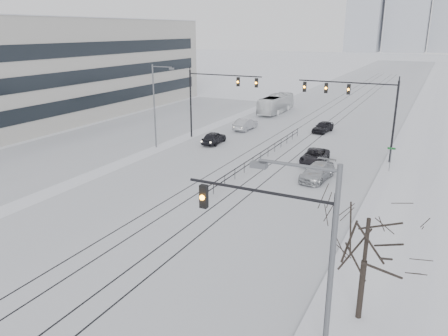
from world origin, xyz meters
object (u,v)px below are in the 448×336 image
bare_tree (368,230)px  sedan_sb_inner (214,138)px  sedan_nb_front (315,156)px  box_truck (276,104)px  traffic_mast_near (290,246)px  sedan_sb_outer (245,124)px  sedan_nb_far (323,127)px  sedan_nb_right (317,172)px

bare_tree → sedan_sb_inner: 32.81m
sedan_nb_front → box_truck: size_ratio=0.48×
traffic_mast_near → sedan_nb_front: traffic_mast_near is taller
traffic_mast_near → box_truck: bearing=110.5°
sedan_sb_outer → bare_tree: bearing=124.0°
sedan_sb_inner → sedan_nb_front: size_ratio=0.86×
sedan_sb_outer → sedan_nb_far: (9.38, 3.13, -0.05)m
traffic_mast_near → sedan_nb_far: (-8.58, 39.58, -3.87)m
sedan_sb_outer → sedan_nb_front: 16.00m
sedan_sb_inner → bare_tree: bearing=126.0°
sedan_sb_outer → sedan_nb_right: sedan_sb_outer is taller
sedan_sb_inner → sedan_nb_right: bearing=149.9°
sedan_nb_right → sedan_nb_far: sedan_nb_right is taller
traffic_mast_near → box_truck: (-18.61, 49.66, -3.16)m
bare_tree → sedan_nb_far: bearing=106.7°
sedan_sb_inner → sedan_nb_far: (9.67, 11.37, -0.01)m
sedan_nb_front → sedan_sb_inner: bearing=166.9°
sedan_sb_outer → box_truck: (-0.65, 13.21, 0.66)m
traffic_mast_near → sedan_sb_inner: (-18.25, 28.21, -3.86)m
sedan_sb_inner → sedan_sb_outer: sedan_sb_outer is taller
traffic_mast_near → box_truck: size_ratio=0.70×
traffic_mast_near → sedan_nb_far: 40.69m
sedan_nb_far → sedan_nb_right: bearing=-68.2°
bare_tree → sedan_nb_right: size_ratio=1.27×
sedan_sb_outer → sedan_nb_far: size_ratio=1.10×
sedan_nb_right → box_truck: size_ratio=0.48×
sedan_sb_outer → sedan_nb_right: size_ratio=0.93×
bare_tree → sedan_nb_front: size_ratio=1.27×
sedan_nb_front → sedan_nb_far: size_ratio=1.19×
sedan_nb_front → sedan_nb_right: size_ratio=1.00×
traffic_mast_near → sedan_sb_inner: 33.82m
traffic_mast_near → sedan_nb_right: size_ratio=1.46×
sedan_sb_outer → sedan_sb_inner: bearing=90.7°
traffic_mast_near → bare_tree: 3.85m
traffic_mast_near → bare_tree: bearing=51.2°
bare_tree → box_truck: bare_tree is taller
bare_tree → box_truck: (-21.02, 46.65, -3.09)m
sedan_sb_inner → sedan_sb_outer: size_ratio=0.92×
sedan_nb_far → box_truck: 14.24m
sedan_sb_inner → sedan_nb_right: (13.88, -7.00, -0.01)m
sedan_sb_inner → box_truck: (-0.36, 21.45, 0.70)m
sedan_nb_far → sedan_nb_front: bearing=-70.0°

